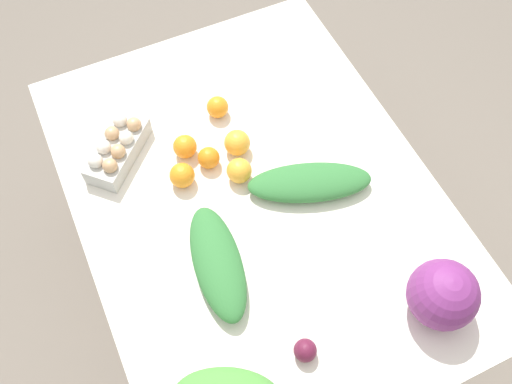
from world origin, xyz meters
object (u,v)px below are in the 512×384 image
(orange_0, at_px, (237,143))
(orange_1, at_px, (209,158))
(egg_carton, at_px, (117,148))
(orange_4, at_px, (239,171))
(greens_bunch_beet_tops, at_px, (218,263))
(orange_2, at_px, (185,147))
(greens_bunch_kale, at_px, (310,182))
(cabbage_purple, at_px, (443,295))
(beet_root, at_px, (305,350))
(orange_5, at_px, (182,175))
(orange_3, at_px, (217,107))

(orange_0, bearing_deg, orange_1, 95.99)
(egg_carton, relative_size, orange_4, 3.30)
(greens_bunch_beet_tops, height_order, orange_4, same)
(orange_2, bearing_deg, greens_bunch_kale, -133.23)
(cabbage_purple, distance_m, orange_0, 0.71)
(cabbage_purple, height_order, beet_root, cabbage_purple)
(cabbage_purple, relative_size, orange_5, 2.43)
(orange_5, bearing_deg, greens_bunch_beet_tops, 177.51)
(beet_root, height_order, orange_2, orange_2)
(orange_0, distance_m, orange_3, 0.15)
(greens_bunch_beet_tops, height_order, orange_1, greens_bunch_beet_tops)
(beet_root, distance_m, orange_0, 0.63)
(greens_bunch_beet_tops, height_order, orange_5, same)
(cabbage_purple, distance_m, orange_3, 0.85)
(orange_0, xyz_separation_m, orange_4, (-0.09, 0.03, -0.00))
(cabbage_purple, relative_size, orange_2, 2.51)
(orange_3, bearing_deg, orange_2, 123.65)
(beet_root, bearing_deg, greens_bunch_kale, -28.78)
(cabbage_purple, height_order, orange_1, cabbage_purple)
(greens_bunch_beet_tops, bearing_deg, egg_carton, 15.62)
(orange_5, bearing_deg, orange_1, -74.22)
(greens_bunch_kale, relative_size, orange_5, 4.87)
(orange_0, xyz_separation_m, orange_1, (-0.01, 0.10, -0.01))
(beet_root, xyz_separation_m, orange_1, (0.61, -0.00, 0.00))
(orange_0, bearing_deg, beet_root, 171.30)
(egg_carton, height_order, orange_1, egg_carton)
(greens_bunch_beet_tops, bearing_deg, orange_4, -35.29)
(greens_bunch_kale, height_order, orange_2, orange_2)
(beet_root, bearing_deg, greens_bunch_beet_tops, 19.40)
(cabbage_purple, xyz_separation_m, orange_3, (0.80, 0.26, -0.05))
(cabbage_purple, bearing_deg, egg_carton, 36.92)
(cabbage_purple, distance_m, egg_carton, 0.98)
(greens_bunch_kale, bearing_deg, beet_root, 151.22)
(cabbage_purple, height_order, orange_3, cabbage_purple)
(cabbage_purple, bearing_deg, greens_bunch_kale, 15.90)
(orange_0, height_order, orange_5, orange_0)
(orange_1, bearing_deg, orange_2, 37.26)
(greens_bunch_beet_tops, xyz_separation_m, orange_3, (0.48, -0.20, -0.00))
(greens_bunch_kale, xyz_separation_m, orange_0, (0.21, 0.13, 0.01))
(beet_root, relative_size, orange_4, 0.79)
(orange_2, bearing_deg, greens_bunch_beet_tops, 171.58)
(orange_2, bearing_deg, orange_5, 154.19)
(orange_0, xyz_separation_m, orange_5, (-0.04, 0.19, -0.00))
(greens_bunch_kale, height_order, orange_4, orange_4)
(greens_bunch_beet_tops, distance_m, beet_root, 0.32)
(orange_3, distance_m, orange_4, 0.24)
(egg_carton, bearing_deg, orange_0, -66.54)
(orange_2, height_order, orange_3, orange_2)
(beet_root, distance_m, orange_4, 0.54)
(greens_bunch_kale, bearing_deg, orange_0, 32.84)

